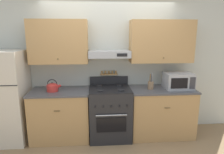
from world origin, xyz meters
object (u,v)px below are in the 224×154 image
(refrigerator, at_px, (4,97))
(tea_kettle, at_px, (52,87))
(stove_range, at_px, (110,112))
(microwave, at_px, (178,81))
(utensil_crock, at_px, (151,85))

(refrigerator, distance_m, tea_kettle, 0.87)
(stove_range, relative_size, refrigerator, 0.67)
(stove_range, xyz_separation_m, tea_kettle, (-1.03, -0.01, 0.52))
(stove_range, bearing_deg, refrigerator, 179.91)
(stove_range, bearing_deg, microwave, 0.53)
(stove_range, height_order, utensil_crock, utensil_crock)
(tea_kettle, bearing_deg, stove_range, 0.34)
(refrigerator, xyz_separation_m, utensil_crock, (2.63, -0.01, 0.17))
(microwave, height_order, utensil_crock, utensil_crock)
(stove_range, height_order, microwave, microwave)
(stove_range, distance_m, refrigerator, 1.91)
(tea_kettle, relative_size, microwave, 0.51)
(tea_kettle, bearing_deg, utensil_crock, 0.00)
(stove_range, height_order, tea_kettle, tea_kettle)
(refrigerator, relative_size, utensil_crock, 5.55)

